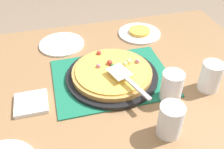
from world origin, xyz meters
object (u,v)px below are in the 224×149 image
(pizza_pan, at_px, (112,76))
(pizza_server, at_px, (126,78))
(cup_near, at_px, (170,120))
(pizza, at_px, (112,72))
(served_slice_right, at_px, (140,31))
(cup_corner, at_px, (210,76))
(plate_far_right, at_px, (139,33))
(plate_side, at_px, (62,44))
(napkin_stack, at_px, (31,103))
(cup_far, at_px, (172,87))

(pizza_pan, distance_m, pizza_server, 0.11)
(cup_near, distance_m, pizza_server, 0.24)
(pizza, bearing_deg, pizza_pan, -134.10)
(served_slice_right, distance_m, cup_corner, 0.49)
(cup_corner, xyz_separation_m, pizza_server, (-0.32, 0.06, 0.01))
(plate_far_right, distance_m, cup_near, 0.65)
(plate_far_right, relative_size, cup_corner, 1.83)
(cup_corner, bearing_deg, pizza_server, 168.84)
(plate_far_right, height_order, plate_side, same)
(pizza_server, height_order, napkin_stack, pizza_server)
(plate_far_right, height_order, cup_far, cup_far)
(cup_corner, bearing_deg, pizza, 155.98)
(pizza_server, xyz_separation_m, napkin_stack, (-0.36, 0.02, -0.06))
(plate_side, relative_size, cup_corner, 1.83)
(pizza_server, bearing_deg, cup_far, -27.92)
(cup_near, bearing_deg, served_slice_right, 78.95)
(plate_side, height_order, cup_far, cup_far)
(plate_far_right, distance_m, served_slice_right, 0.01)
(pizza_pan, bearing_deg, plate_far_right, 53.67)
(cup_near, relative_size, cup_far, 1.00)
(plate_side, distance_m, cup_far, 0.60)
(served_slice_right, relative_size, cup_corner, 0.92)
(pizza, xyz_separation_m, cup_corner, (0.35, -0.16, 0.03))
(cup_near, xyz_separation_m, pizza_server, (-0.08, 0.23, 0.01))
(napkin_stack, bearing_deg, plate_side, 68.46)
(pizza_pan, height_order, plate_side, pizza_pan)
(cup_corner, bearing_deg, napkin_stack, 173.08)
(plate_far_right, bearing_deg, pizza, -126.30)
(plate_side, relative_size, cup_near, 1.83)
(pizza_pan, xyz_separation_m, cup_far, (0.18, -0.17, 0.05))
(pizza_pan, xyz_separation_m, served_slice_right, (0.23, 0.32, 0.01))
(plate_far_right, xyz_separation_m, napkin_stack, (-0.56, -0.39, 0.00))
(plate_side, bearing_deg, served_slice_right, 0.46)
(pizza_pan, xyz_separation_m, cup_corner, (0.35, -0.16, 0.05))
(pizza, xyz_separation_m, napkin_stack, (-0.33, -0.07, -0.03))
(pizza_pan, xyz_separation_m, napkin_stack, (-0.33, -0.07, -0.01))
(pizza, height_order, served_slice_right, pizza)
(cup_near, bearing_deg, pizza_server, 108.58)
(served_slice_right, relative_size, pizza_server, 0.48)
(cup_far, bearing_deg, plate_far_right, 84.10)
(cup_corner, xyz_separation_m, napkin_stack, (-0.68, 0.08, -0.05))
(pizza, distance_m, cup_far, 0.25)
(pizza, bearing_deg, pizza_server, -71.46)
(pizza_pan, height_order, cup_near, cup_near)
(cup_near, distance_m, cup_corner, 0.29)
(cup_corner, bearing_deg, cup_near, -146.12)
(pizza_pan, xyz_separation_m, pizza_server, (0.03, -0.09, 0.05))
(pizza, distance_m, pizza_server, 0.10)
(served_slice_right, xyz_separation_m, cup_near, (-0.12, -0.63, 0.04))
(cup_far, bearing_deg, plate_side, 126.48)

